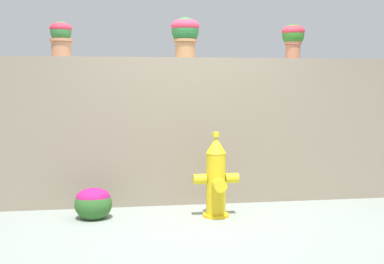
% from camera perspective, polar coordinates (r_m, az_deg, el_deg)
% --- Properties ---
extents(ground_plane, '(24.00, 24.00, 0.00)m').
position_cam_1_polar(ground_plane, '(5.22, 0.41, -10.20)').
color(ground_plane, gray).
extents(stone_wall, '(6.28, 0.36, 1.72)m').
position_cam_1_polar(stone_wall, '(5.98, -1.00, 0.14)').
color(stone_wall, gray).
rests_on(stone_wall, ground).
extents(potted_plant_1, '(0.26, 0.26, 0.40)m').
position_cam_1_polar(potted_plant_1, '(5.95, -14.64, 10.47)').
color(potted_plant_1, tan).
rests_on(potted_plant_1, stone_wall).
extents(potted_plant_2, '(0.33, 0.33, 0.47)m').
position_cam_1_polar(potted_plant_2, '(5.95, -0.78, 11.15)').
color(potted_plant_2, '#B77D4D').
rests_on(potted_plant_2, stone_wall).
extents(potted_plant_3, '(0.28, 0.28, 0.42)m').
position_cam_1_polar(potted_plant_3, '(6.27, 11.40, 10.54)').
color(potted_plant_3, '#B76B4D').
rests_on(potted_plant_3, stone_wall).
extents(fire_hydrant, '(0.49, 0.40, 0.91)m').
position_cam_1_polar(fire_hydrant, '(5.35, 2.76, -5.31)').
color(fire_hydrant, yellow).
rests_on(fire_hydrant, ground).
extents(flower_bush_left, '(0.39, 0.35, 0.34)m').
position_cam_1_polar(flower_bush_left, '(5.41, -11.13, -7.80)').
color(flower_bush_left, '#30652A').
rests_on(flower_bush_left, ground).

